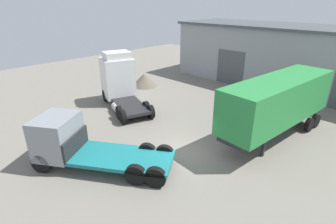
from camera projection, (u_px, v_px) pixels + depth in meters
ground_plane at (182, 153)px, 15.57m from camera, size 60.00×60.00×0.00m
warehouse_building at (301, 58)px, 26.01m from camera, size 26.00×7.94×6.10m
tractor_unit_white at (119, 80)px, 22.36m from camera, size 6.85×4.47×4.45m
container_trailer_green at (278, 101)px, 16.31m from camera, size 3.39×9.48×4.02m
flatbed_truck_grey at (77, 143)px, 14.02m from camera, size 7.40×5.97×2.74m
gravel_pile at (144, 80)px, 27.52m from camera, size 2.73×2.73×1.32m
traffic_cone at (67, 127)px, 18.12m from camera, size 0.40×0.40×0.55m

